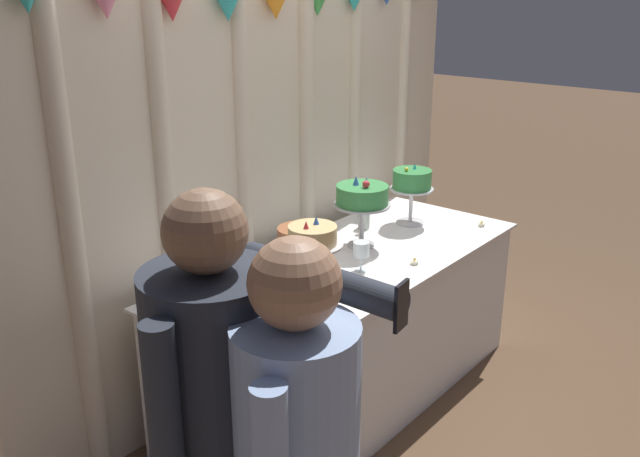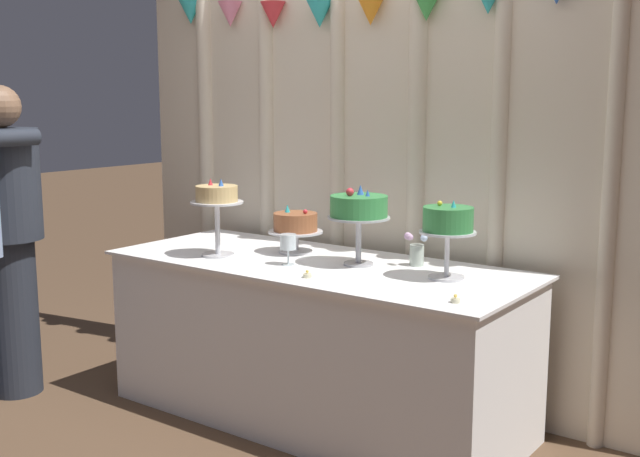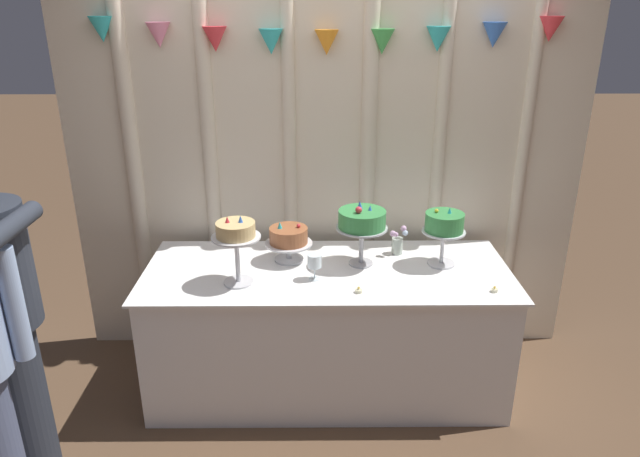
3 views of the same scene
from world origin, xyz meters
The scene contains 12 objects.
ground_plane centered at (0.00, 0.00, 0.00)m, with size 24.00×24.00×0.00m, color brown.
draped_curtain centered at (-0.03, 0.62, 1.27)m, with size 3.22×0.15×2.45m.
cake_table centered at (0.00, 0.10, 0.40)m, with size 2.10×0.84×0.79m.
cake_display_leftmost centered at (-0.49, -0.07, 1.07)m, with size 0.26×0.26×0.39m.
cake_display_midleft centered at (-0.23, 0.23, 0.93)m, with size 0.28×0.28×0.25m.
cake_display_midright centered at (0.20, 0.17, 1.06)m, with size 0.29×0.29×0.38m.
cake_display_rightmost centered at (0.67, 0.16, 1.04)m, with size 0.25×0.25×0.35m.
wine_glass centered at (-0.07, -0.02, 0.90)m, with size 0.08×0.08×0.15m.
flower_vase centered at (0.43, 0.32, 0.87)m, with size 0.11×0.09×0.18m.
tealight_far_left centered at (0.16, -0.18, 0.80)m, with size 0.04×0.04×0.03m.
tealight_near_left centered at (0.88, -0.18, 0.80)m, with size 0.04×0.04×0.03m.
guest_girl_blue_dress centered at (-1.51, -0.58, 0.89)m, with size 0.52×0.68×1.64m.
Camera 2 is at (2.20, -2.88, 1.59)m, focal length 44.12 mm.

